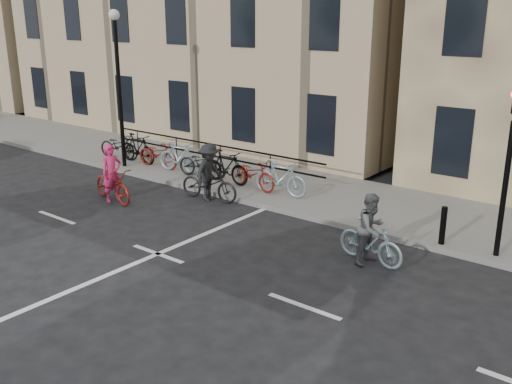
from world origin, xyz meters
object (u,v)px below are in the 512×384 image
Objects in this scene: cyclist_pink at (113,182)px; traffic_light at (509,154)px; lamp_post at (118,70)px; cyclist_dark at (209,178)px; cyclist_grey at (371,235)px.

traffic_light is at bearing -66.17° from cyclist_pink.
lamp_post is (-12.70, 0.06, 1.04)m from traffic_light.
cyclist_dark is at bearing -175.41° from traffic_light.
cyclist_pink is at bearing 122.17° from cyclist_dark.
lamp_post is 4.60m from cyclist_pink.
cyclist_dark is at bearing -8.47° from lamp_post.
cyclist_grey is at bearing -9.86° from lamp_post.
cyclist_grey is at bearing -108.55° from cyclist_dark.
cyclist_grey is (-2.17, -1.77, -1.81)m from traffic_light.
cyclist_dark is (2.17, 1.80, 0.08)m from cyclist_pink.
traffic_light is 3.33m from cyclist_grey.
cyclist_dark reaches higher than cyclist_grey.
traffic_light is at bearing -0.27° from lamp_post.
traffic_light reaches higher than cyclist_pink.
lamp_post reaches higher than cyclist_dark.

